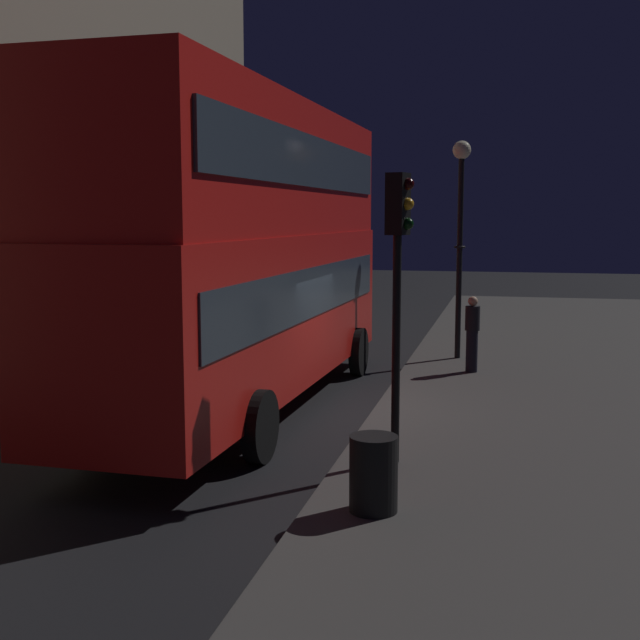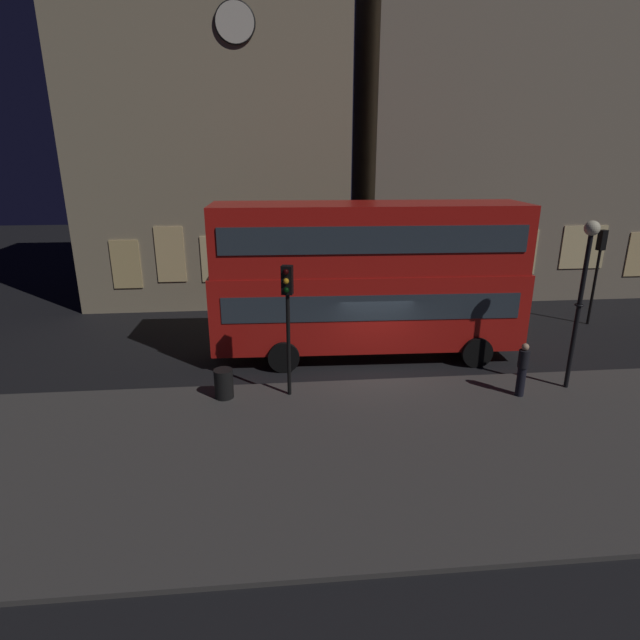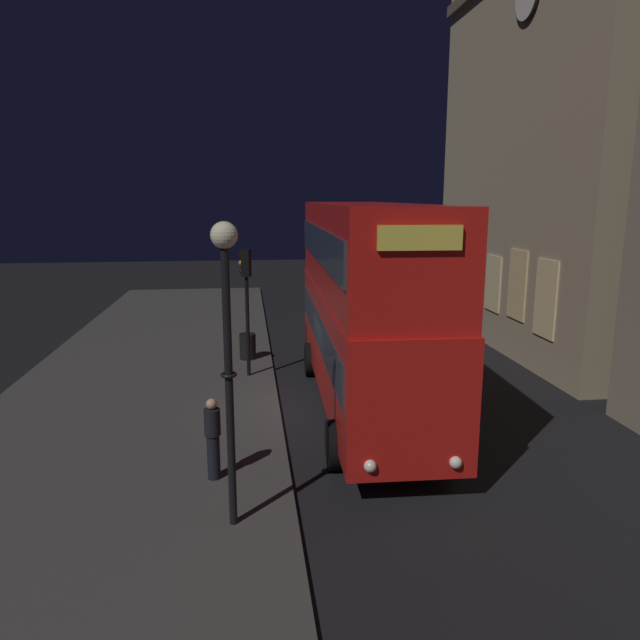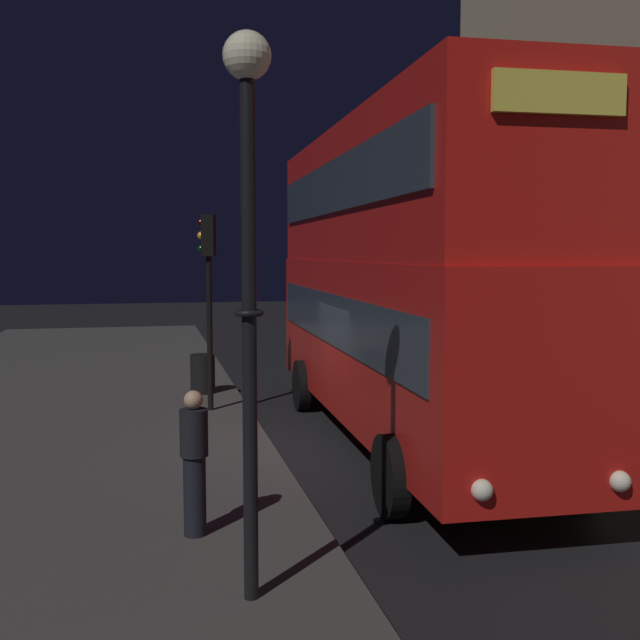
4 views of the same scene
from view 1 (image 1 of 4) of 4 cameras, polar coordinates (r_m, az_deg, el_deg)
ground_plane at (r=15.07m, az=0.22°, el=-6.56°), size 80.00×80.00×0.00m
sidewalk_slab at (r=14.79m, az=19.58°, el=-7.02°), size 44.00×8.10×0.12m
building_plain_facade at (r=29.14m, az=-18.24°, el=18.18°), size 17.81×7.26×18.56m
double_decker_bus at (r=14.94m, az=-5.22°, el=5.48°), size 11.34×3.09×5.64m
traffic_light_near_kerb at (r=11.29m, az=5.55°, el=4.46°), size 0.37×0.39×4.09m
traffic_light_far_side at (r=25.83m, az=-3.60°, el=5.93°), size 0.38×0.40×4.18m
street_lamp at (r=20.10m, az=9.89°, el=7.76°), size 0.45×0.45×5.31m
pedestrian at (r=18.49m, az=10.70°, el=-0.90°), size 0.33×0.33×1.72m
litter_bin at (r=9.78m, az=3.80°, el=-10.77°), size 0.58×0.58×0.92m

